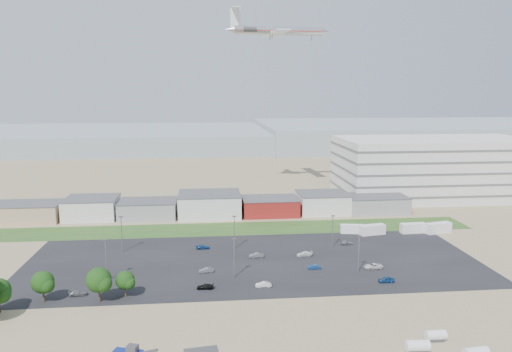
{
  "coord_description": "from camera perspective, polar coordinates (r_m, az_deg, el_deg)",
  "views": [
    {
      "loc": [
        -6.97,
        -106.69,
        44.74
      ],
      "look_at": [
        6.01,
        22.0,
        22.66
      ],
      "focal_mm": 35.0,
      "sensor_mm": 36.0,
      "label": 1
    }
  ],
  "objects": [
    {
      "name": "parked_car_0",
      "position": [
        132.58,
        13.24,
        -10.0
      ],
      "size": [
        4.74,
        2.21,
        1.31
      ],
      "primitive_type": "imported",
      "rotation": [
        0.0,
        0.0,
        -1.56
      ],
      "color": "silver",
      "rests_on": "ground"
    },
    {
      "name": "lightpole_front_l",
      "position": [
        125.16,
        -16.74,
        -9.2
      ],
      "size": [
        1.2,
        0.5,
        10.2
      ],
      "primitive_type": null,
      "color": "slate",
      "rests_on": "ground"
    },
    {
      "name": "parked_car_12",
      "position": [
        139.05,
        5.55,
        -8.85
      ],
      "size": [
        4.56,
        2.28,
        1.27
      ],
      "primitive_type": "imported",
      "rotation": [
        0.0,
        0.0,
        -1.45
      ],
      "color": "silver",
      "rests_on": "ground"
    },
    {
      "name": "parked_car_8",
      "position": [
        150.63,
        10.33,
        -7.51
      ],
      "size": [
        3.69,
        1.56,
        1.24
      ],
      "primitive_type": "imported",
      "rotation": [
        0.0,
        0.0,
        1.6
      ],
      "color": "#A5A5AA",
      "rests_on": "ground"
    },
    {
      "name": "parking_garage",
      "position": [
        226.11,
        19.71,
        0.92
      ],
      "size": [
        80.0,
        40.0,
        25.0
      ],
      "primitive_type": "cube",
      "color": "silver",
      "rests_on": "ground"
    },
    {
      "name": "storage_tank_ne",
      "position": [
        100.28,
        19.84,
        -16.73
      ],
      "size": [
        3.66,
        1.85,
        2.18
      ],
      "primitive_type": null,
      "rotation": [
        0.0,
        0.0,
        -0.01
      ],
      "color": "silver",
      "rests_on": "ground"
    },
    {
      "name": "storage_tank_nw",
      "position": [
        95.41,
        17.98,
        -17.97
      ],
      "size": [
        4.15,
        2.27,
        2.42
      ],
      "primitive_type": null,
      "rotation": [
        0.0,
        0.0,
        -0.06
      ],
      "color": "silver",
      "rests_on": "ground"
    },
    {
      "name": "parked_car_1",
      "position": [
        129.86,
        6.65,
        -10.27
      ],
      "size": [
        3.44,
        1.26,
        1.13
      ],
      "primitive_type": "imported",
      "rotation": [
        0.0,
        0.0,
        -1.55
      ],
      "color": "navy",
      "rests_on": "ground"
    },
    {
      "name": "parked_car_4",
      "position": [
        127.29,
        -5.7,
        -10.66
      ],
      "size": [
        3.72,
        1.73,
        1.18
      ],
      "primitive_type": "imported",
      "rotation": [
        0.0,
        0.0,
        -1.43
      ],
      "color": "#595B5E",
      "rests_on": "ground"
    },
    {
      "name": "parking_lot",
      "position": [
        134.89,
        -0.35,
        -9.68
      ],
      "size": [
        120.0,
        50.0,
        0.01
      ],
      "primitive_type": "cube",
      "color": "black",
      "rests_on": "ground"
    },
    {
      "name": "box_trailer_b",
      "position": [
        162.42,
        13.15,
        -5.99
      ],
      "size": [
        8.67,
        4.26,
        3.12
      ],
      "primitive_type": null,
      "rotation": [
        0.0,
        0.0,
        0.21
      ],
      "color": "silver",
      "rests_on": "ground"
    },
    {
      "name": "lightpole_back_m",
      "position": [
        143.91,
        -2.49,
        -6.44
      ],
      "size": [
        1.13,
        0.47,
        9.6
      ],
      "primitive_type": null,
      "color": "slate",
      "rests_on": "ground"
    },
    {
      "name": "parked_car_7",
      "position": [
        137.38,
        0.07,
        -9.03
      ],
      "size": [
        4.03,
        1.54,
        1.31
      ],
      "primitive_type": "imported",
      "rotation": [
        0.0,
        0.0,
        -1.53
      ],
      "color": "#595B5E",
      "rests_on": "ground"
    },
    {
      "name": "lightpole_back_l",
      "position": [
        145.79,
        -15.1,
        -6.44
      ],
      "size": [
        1.2,
        0.5,
        10.2
      ],
      "primitive_type": null,
      "color": "slate",
      "rests_on": "ground"
    },
    {
      "name": "parked_car_13",
      "position": [
        117.95,
        0.86,
        -12.29
      ],
      "size": [
        3.65,
        1.28,
        1.2
      ],
      "primitive_type": "imported",
      "rotation": [
        0.0,
        0.0,
        -1.57
      ],
      "color": "silver",
      "rests_on": "ground"
    },
    {
      "name": "parked_car_10",
      "position": [
        120.06,
        -19.66,
        -12.49
      ],
      "size": [
        4.17,
        2.1,
        1.16
      ],
      "primitive_type": "imported",
      "rotation": [
        0.0,
        0.0,
        1.69
      ],
      "color": "#595B5E",
      "rests_on": "ground"
    },
    {
      "name": "ground",
      "position": [
        115.91,
        -1.92,
        -13.03
      ],
      "size": [
        700.0,
        700.0,
        0.0
      ],
      "primitive_type": "plane",
      "color": "#8B7859",
      "rests_on": "ground"
    },
    {
      "name": "parked_car_6",
      "position": [
        145.35,
        -6.09,
        -8.06
      ],
      "size": [
        4.02,
        1.86,
        1.14
      ],
      "primitive_type": "imported",
      "rotation": [
        0.0,
        0.0,
        1.64
      ],
      "color": "navy",
      "rests_on": "ground"
    },
    {
      "name": "tree_near",
      "position": [
        115.44,
        -14.72,
        -11.66
      ],
      "size": [
        4.46,
        4.46,
        6.69
      ],
      "primitive_type": null,
      "color": "black",
      "rests_on": "ground"
    },
    {
      "name": "box_trailer_d",
      "position": [
        170.23,
        20.1,
        -5.59
      ],
      "size": [
        9.12,
        4.81,
        3.27
      ],
      "primitive_type": null,
      "rotation": [
        0.0,
        0.0,
        0.25
      ],
      "color": "silver",
      "rests_on": "ground"
    },
    {
      "name": "parked_car_2",
      "position": [
        124.47,
        14.67,
        -11.39
      ],
      "size": [
        3.87,
        1.67,
        1.3
      ],
      "primitive_type": "imported",
      "rotation": [
        0.0,
        0.0,
        -1.6
      ],
      "color": "navy",
      "rests_on": "ground"
    },
    {
      "name": "airliner",
      "position": [
        220.41,
        2.58,
        16.26
      ],
      "size": [
        48.84,
        35.34,
        13.71
      ],
      "primitive_type": null,
      "rotation": [
        0.0,
        0.0,
        0.08
      ],
      "color": "silver"
    },
    {
      "name": "lightpole_back_r",
      "position": [
        146.1,
        8.74,
        -6.3
      ],
      "size": [
        1.12,
        0.47,
        9.55
      ],
      "primitive_type": null,
      "color": "slate",
      "rests_on": "ground"
    },
    {
      "name": "building_row",
      "position": [
        182.58,
        -8.78,
        -3.32
      ],
      "size": [
        170.0,
        20.0,
        8.0
      ],
      "primitive_type": null,
      "color": "silver",
      "rests_on": "ground"
    },
    {
      "name": "box_trailer_c",
      "position": [
        167.81,
        17.52,
        -5.69
      ],
      "size": [
        8.31,
        2.98,
        3.07
      ],
      "primitive_type": null,
      "rotation": [
        0.0,
        0.0,
        0.05
      ],
      "color": "silver",
      "rests_on": "ground"
    },
    {
      "name": "tree_mid",
      "position": [
        118.3,
        -23.18,
        -11.34
      ],
      "size": [
        5.17,
        5.17,
        7.75
      ],
      "primitive_type": null,
      "color": "black",
      "rests_on": "ground"
    },
    {
      "name": "box_trailer_a",
      "position": [
        162.65,
        10.92,
        -5.96
      ],
      "size": [
        7.6,
        3.51,
        2.74
      ],
      "primitive_type": null,
      "rotation": [
        0.0,
        0.0,
        -0.17
      ],
      "color": "silver",
      "rests_on": "ground"
    },
    {
      "name": "grass_strip",
      "position": [
        165.03,
        -3.14,
        -6.06
      ],
      "size": [
        160.0,
        16.0,
        0.02
      ],
      "primitive_type": "cube",
      "color": "#2C481B",
      "rests_on": "ground"
    },
    {
      "name": "hills_backdrop",
      "position": [
        426.21,
        0.59,
        4.27
      ],
      "size": [
        700.0,
        200.0,
        9.0
      ],
      "primitive_type": null,
      "color": "gray",
      "rests_on": "ground"
    },
    {
      "name": "lightpole_front_r",
      "position": [
        127.99,
        11.65,
        -8.73
      ],
      "size": [
        1.12,
        0.47,
        9.49
      ],
      "primitive_type": null,
      "color": "slate",
      "rests_on": "ground"
    },
    {
      "name": "tree_right",
      "position": [
        114.07,
        -17.53,
        -11.54
      ],
      "size": [
        5.76,
        5.76,
        8.64
      ],
      "primitive_type": null,
      "color": "black",
      "rests_on": "ground"
    },
    {
      "name": "lightpole_front_m",
      "position": [
        122.29,
        -2.52,
        -9.34
      ],
      "size": [
        1.15,
        0.48,
        9.77
      ],
      "primitive_type": null,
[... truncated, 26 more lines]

